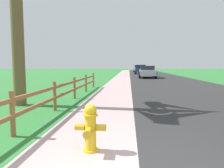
% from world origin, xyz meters
% --- Properties ---
extents(ground_plane, '(120.00, 120.00, 0.00)m').
position_xyz_m(ground_plane, '(0.00, 25.00, 0.00)').
color(ground_plane, '#2F7835').
extents(road_asphalt, '(7.00, 66.00, 0.01)m').
position_xyz_m(road_asphalt, '(3.50, 27.00, 0.00)').
color(road_asphalt, '#2B2B2B').
rests_on(road_asphalt, ground).
extents(curb_concrete, '(6.00, 66.00, 0.01)m').
position_xyz_m(curb_concrete, '(-3.00, 27.00, 0.00)').
color(curb_concrete, '#B99A99').
rests_on(curb_concrete, ground).
extents(grass_verge, '(5.00, 66.00, 0.00)m').
position_xyz_m(grass_verge, '(-4.50, 27.00, 0.01)').
color(grass_verge, '#2F7835').
rests_on(grass_verge, ground).
extents(fire_hydrant, '(0.54, 0.44, 0.83)m').
position_xyz_m(fire_hydrant, '(-0.82, 1.00, 0.43)').
color(fire_hydrant, yellow).
rests_on(fire_hydrant, ground).
extents(rail_fence, '(0.11, 12.21, 0.97)m').
position_xyz_m(rail_fence, '(-2.57, 5.19, 0.57)').
color(rail_fence, brown).
rests_on(rail_fence, ground).
extents(parked_suv_silver, '(2.18, 5.02, 1.44)m').
position_xyz_m(parked_suv_silver, '(2.06, 22.32, 0.75)').
color(parked_suv_silver, '#B7BABF').
rests_on(parked_suv_silver, ground).
extents(parked_car_blue, '(2.24, 4.39, 1.59)m').
position_xyz_m(parked_car_blue, '(1.94, 33.10, 0.79)').
color(parked_car_blue, navy).
rests_on(parked_car_blue, ground).
extents(parked_car_white, '(2.32, 4.33, 1.56)m').
position_xyz_m(parked_car_white, '(2.00, 42.63, 0.79)').
color(parked_car_white, white).
rests_on(parked_car_white, ground).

